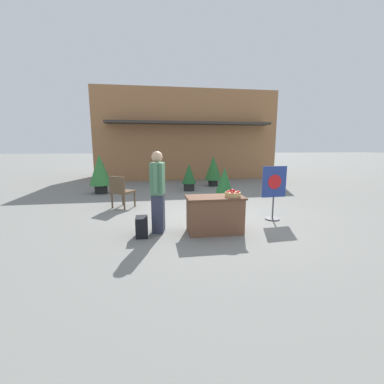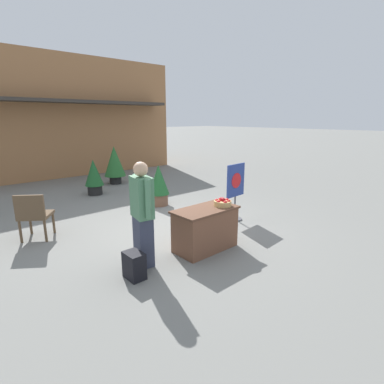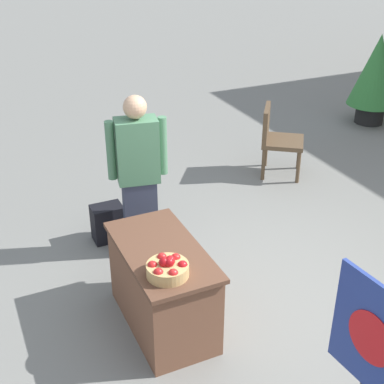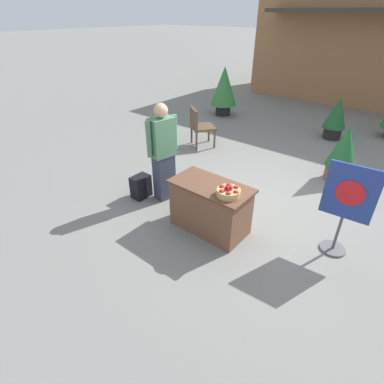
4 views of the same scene
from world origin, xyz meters
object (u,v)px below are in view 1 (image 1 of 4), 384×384
(display_table, at_px, (215,214))
(apple_basket, at_px, (233,194))
(potted_plant_far_left, at_px, (224,184))
(backpack, at_px, (142,227))
(potted_plant_near_left, at_px, (189,176))
(person_visitor, at_px, (158,191))
(potted_plant_far_right, at_px, (100,171))
(potted_plant_near_right, at_px, (213,169))
(patio_chair, at_px, (121,190))
(poster_board, at_px, (274,190))

(display_table, relative_size, apple_basket, 3.70)
(potted_plant_far_left, bearing_deg, backpack, -131.08)
(display_table, bearing_deg, potted_plant_near_left, 87.64)
(display_table, height_order, backpack, display_table)
(display_table, height_order, person_visitor, person_visitor)
(potted_plant_far_right, height_order, potted_plant_near_right, potted_plant_far_right)
(potted_plant_far_left, bearing_deg, potted_plant_near_right, 82.48)
(backpack, relative_size, potted_plant_far_right, 0.27)
(display_table, bearing_deg, potted_plant_far_left, 70.25)
(person_visitor, distance_m, potted_plant_far_right, 5.41)
(apple_basket, bearing_deg, person_visitor, 168.39)
(display_table, bearing_deg, potted_plant_far_right, 122.36)
(potted_plant_far_right, xyz_separation_m, potted_plant_near_right, (4.81, 1.16, -0.08))
(apple_basket, xyz_separation_m, person_visitor, (-1.56, 0.32, 0.04))
(apple_basket, xyz_separation_m, potted_plant_near_right, (1.15, 6.46, -0.07))
(apple_basket, distance_m, potted_plant_far_left, 3.13)
(person_visitor, bearing_deg, display_table, -0.00)
(potted_plant_far_left, height_order, potted_plant_near_right, potted_plant_near_right)
(person_visitor, bearing_deg, backpack, -131.58)
(potted_plant_near_left, relative_size, potted_plant_near_right, 0.81)
(patio_chair, distance_m, potted_plant_near_right, 5.34)
(poster_board, height_order, potted_plant_far_left, poster_board)
(person_visitor, distance_m, poster_board, 2.94)
(person_visitor, xyz_separation_m, patio_chair, (-1.04, 2.35, -0.34))
(poster_board, xyz_separation_m, patio_chair, (-3.93, 1.86, -0.20))
(patio_chair, height_order, potted_plant_near_left, potted_plant_near_left)
(potted_plant_far_right, relative_size, potted_plant_near_right, 1.10)
(person_visitor, distance_m, potted_plant_near_left, 5.26)
(apple_basket, xyz_separation_m, potted_plant_near_left, (-0.14, 5.38, -0.24))
(backpack, bearing_deg, potted_plant_far_right, 108.47)
(backpack, distance_m, potted_plant_near_right, 7.13)
(backpack, height_order, patio_chair, patio_chair)
(backpack, xyz_separation_m, poster_board, (3.24, 0.76, 0.55))
(potted_plant_near_left, relative_size, potted_plant_far_left, 0.98)
(backpack, distance_m, patio_chair, 2.74)
(apple_basket, xyz_separation_m, potted_plant_far_right, (-3.66, 5.31, 0.01))
(backpack, bearing_deg, potted_plant_near_left, 71.66)
(person_visitor, relative_size, potted_plant_far_left, 1.52)
(person_visitor, xyz_separation_m, backpack, (-0.35, -0.27, -0.68))
(backpack, bearing_deg, display_table, 1.51)
(display_table, xyz_separation_m, apple_basket, (0.36, -0.09, 0.46))
(display_table, distance_m, potted_plant_near_right, 6.56)
(patio_chair, xyz_separation_m, potted_plant_near_left, (2.46, 2.71, 0.06))
(backpack, height_order, potted_plant_near_right, potted_plant_near_right)
(backpack, height_order, potted_plant_near_left, potted_plant_near_left)
(display_table, xyz_separation_m, potted_plant_far_right, (-3.30, 5.21, 0.47))
(potted_plant_far_right, bearing_deg, patio_chair, -68.00)
(display_table, xyz_separation_m, person_visitor, (-1.20, 0.23, 0.49))
(poster_board, bearing_deg, patio_chair, -119.54)
(apple_basket, height_order, patio_chair, patio_chair)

